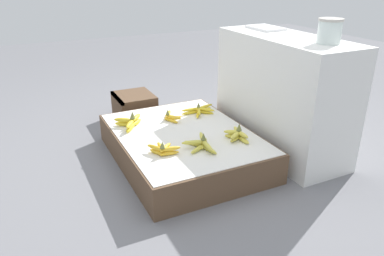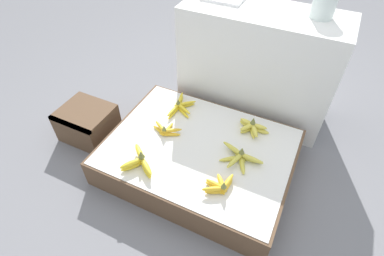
{
  "view_description": "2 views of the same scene",
  "coord_description": "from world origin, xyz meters",
  "px_view_note": "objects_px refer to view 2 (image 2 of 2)",
  "views": [
    {
      "loc": [
        2.08,
        -0.95,
        1.22
      ],
      "look_at": [
        0.14,
        0.0,
        0.29
      ],
      "focal_mm": 35.0,
      "sensor_mm": 36.0,
      "label": 1
    },
    {
      "loc": [
        0.5,
        -1.14,
        1.58
      ],
      "look_at": [
        -0.07,
        0.04,
        0.3
      ],
      "focal_mm": 28.0,
      "sensor_mm": 36.0,
      "label": 2
    }
  ],
  "objects_px": {
    "wooden_crate": "(88,123)",
    "glass_jar": "(324,5)",
    "banana_bunch_middle_midleft": "(240,157)",
    "banana_bunch_back_left": "(180,106)",
    "banana_bunch_back_midleft": "(252,127)",
    "banana_bunch_front_midleft": "(220,186)",
    "banana_bunch_front_left": "(140,162)",
    "banana_bunch_middle_left": "(166,130)"
  },
  "relations": [
    {
      "from": "wooden_crate",
      "to": "glass_jar",
      "type": "distance_m",
      "value": 1.7
    },
    {
      "from": "banana_bunch_middle_midleft",
      "to": "banana_bunch_back_left",
      "type": "xyz_separation_m",
      "value": [
        -0.53,
        0.26,
        -0.0
      ]
    },
    {
      "from": "banana_bunch_back_midleft",
      "to": "banana_bunch_front_midleft",
      "type": "bearing_deg",
      "value": -91.99
    },
    {
      "from": "banana_bunch_front_midleft",
      "to": "banana_bunch_back_left",
      "type": "xyz_separation_m",
      "value": [
        -0.5,
        0.5,
        -0.0
      ]
    },
    {
      "from": "banana_bunch_front_left",
      "to": "banana_bunch_back_midleft",
      "type": "height_order",
      "value": "banana_bunch_front_left"
    },
    {
      "from": "glass_jar",
      "to": "banana_bunch_middle_midleft",
      "type": "bearing_deg",
      "value": -102.9
    },
    {
      "from": "banana_bunch_middle_midleft",
      "to": "banana_bunch_front_midleft",
      "type": "bearing_deg",
      "value": -97.03
    },
    {
      "from": "banana_bunch_front_left",
      "to": "banana_bunch_middle_left",
      "type": "bearing_deg",
      "value": 89.28
    },
    {
      "from": "banana_bunch_front_midleft",
      "to": "wooden_crate",
      "type": "bearing_deg",
      "value": 171.41
    },
    {
      "from": "wooden_crate",
      "to": "banana_bunch_middle_left",
      "type": "relative_size",
      "value": 1.7
    },
    {
      "from": "banana_bunch_front_midleft",
      "to": "banana_bunch_middle_left",
      "type": "distance_m",
      "value": 0.53
    },
    {
      "from": "banana_bunch_front_left",
      "to": "banana_bunch_front_midleft",
      "type": "xyz_separation_m",
      "value": [
        0.48,
        0.05,
        -0.01
      ]
    },
    {
      "from": "banana_bunch_front_midleft",
      "to": "banana_bunch_back_left",
      "type": "height_order",
      "value": "banana_bunch_front_midleft"
    },
    {
      "from": "banana_bunch_middle_left",
      "to": "banana_bunch_middle_midleft",
      "type": "xyz_separation_m",
      "value": [
        0.5,
        -0.01,
        0.0
      ]
    },
    {
      "from": "banana_bunch_front_midleft",
      "to": "glass_jar",
      "type": "height_order",
      "value": "glass_jar"
    },
    {
      "from": "banana_bunch_front_left",
      "to": "wooden_crate",
      "type": "bearing_deg",
      "value": 160.17
    },
    {
      "from": "wooden_crate",
      "to": "banana_bunch_back_midleft",
      "type": "height_order",
      "value": "banana_bunch_back_midleft"
    },
    {
      "from": "banana_bunch_front_midleft",
      "to": "banana_bunch_back_midleft",
      "type": "height_order",
      "value": "banana_bunch_back_midleft"
    },
    {
      "from": "banana_bunch_middle_midleft",
      "to": "glass_jar",
      "type": "xyz_separation_m",
      "value": [
        0.17,
        0.75,
        0.65
      ]
    },
    {
      "from": "banana_bunch_middle_left",
      "to": "glass_jar",
      "type": "height_order",
      "value": "glass_jar"
    },
    {
      "from": "banana_bunch_middle_left",
      "to": "banana_bunch_back_left",
      "type": "relative_size",
      "value": 0.74
    },
    {
      "from": "banana_bunch_middle_left",
      "to": "glass_jar",
      "type": "xyz_separation_m",
      "value": [
        0.67,
        0.74,
        0.65
      ]
    },
    {
      "from": "banana_bunch_middle_midleft",
      "to": "banana_bunch_middle_left",
      "type": "bearing_deg",
      "value": 179.28
    },
    {
      "from": "wooden_crate",
      "to": "banana_bunch_back_midleft",
      "type": "xyz_separation_m",
      "value": [
        1.09,
        0.34,
        0.12
      ]
    },
    {
      "from": "banana_bunch_middle_midleft",
      "to": "glass_jar",
      "type": "height_order",
      "value": "glass_jar"
    },
    {
      "from": "banana_bunch_back_midleft",
      "to": "banana_bunch_middle_midleft",
      "type": "bearing_deg",
      "value": -87.37
    },
    {
      "from": "banana_bunch_middle_midleft",
      "to": "banana_bunch_back_midleft",
      "type": "bearing_deg",
      "value": 92.63
    },
    {
      "from": "banana_bunch_front_left",
      "to": "banana_bunch_front_midleft",
      "type": "height_order",
      "value": "banana_bunch_front_left"
    },
    {
      "from": "banana_bunch_front_midleft",
      "to": "glass_jar",
      "type": "relative_size",
      "value": 1.23
    },
    {
      "from": "banana_bunch_middle_midleft",
      "to": "glass_jar",
      "type": "bearing_deg",
      "value": 77.1
    },
    {
      "from": "wooden_crate",
      "to": "banana_bunch_back_midleft",
      "type": "relative_size",
      "value": 1.65
    },
    {
      "from": "banana_bunch_front_left",
      "to": "banana_bunch_back_midleft",
      "type": "bearing_deg",
      "value": 48.41
    },
    {
      "from": "banana_bunch_front_left",
      "to": "banana_bunch_middle_midleft",
      "type": "xyz_separation_m",
      "value": [
        0.51,
        0.29,
        -0.01
      ]
    },
    {
      "from": "wooden_crate",
      "to": "banana_bunch_back_left",
      "type": "height_order",
      "value": "banana_bunch_back_left"
    },
    {
      "from": "banana_bunch_back_left",
      "to": "glass_jar",
      "type": "bearing_deg",
      "value": 35.05
    },
    {
      "from": "banana_bunch_back_left",
      "to": "banana_bunch_back_midleft",
      "type": "bearing_deg",
      "value": 1.03
    },
    {
      "from": "banana_bunch_middle_left",
      "to": "banana_bunch_back_midleft",
      "type": "relative_size",
      "value": 0.97
    },
    {
      "from": "banana_bunch_middle_left",
      "to": "banana_bunch_back_midleft",
      "type": "bearing_deg",
      "value": 27.73
    },
    {
      "from": "banana_bunch_middle_left",
      "to": "banana_bunch_back_midleft",
      "type": "height_order",
      "value": "banana_bunch_back_midleft"
    },
    {
      "from": "banana_bunch_front_left",
      "to": "banana_bunch_middle_midleft",
      "type": "height_order",
      "value": "banana_bunch_front_left"
    },
    {
      "from": "banana_bunch_middle_left",
      "to": "banana_bunch_front_left",
      "type": "bearing_deg",
      "value": -90.72
    },
    {
      "from": "banana_bunch_front_left",
      "to": "banana_bunch_back_left",
      "type": "distance_m",
      "value": 0.55
    }
  ]
}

